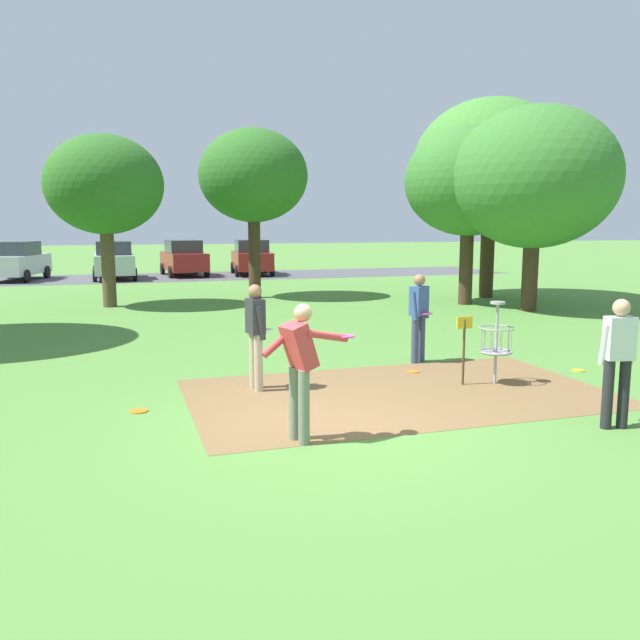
% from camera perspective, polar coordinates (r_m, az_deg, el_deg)
% --- Properties ---
extents(ground_plane, '(160.00, 160.00, 0.00)m').
position_cam_1_polar(ground_plane, '(8.59, 0.56, -9.57)').
color(ground_plane, '#518438').
extents(dirt_tee_pad, '(6.55, 3.84, 0.01)m').
position_cam_1_polar(dirt_tee_pad, '(10.41, 6.91, -6.39)').
color(dirt_tee_pad, brown).
rests_on(dirt_tee_pad, ground).
extents(disc_golf_basket, '(0.98, 0.58, 1.39)m').
position_cam_1_polar(disc_golf_basket, '(11.15, 14.96, -1.67)').
color(disc_golf_basket, '#9E9EA3').
rests_on(disc_golf_basket, ground).
extents(player_foreground_watching, '(0.49, 0.45, 1.71)m').
position_cam_1_polar(player_foreground_watching, '(12.59, 8.69, 0.63)').
color(player_foreground_watching, '#384260').
rests_on(player_foreground_watching, ground).
extents(player_throwing, '(0.49, 0.43, 1.71)m').
position_cam_1_polar(player_throwing, '(9.24, 24.73, -2.88)').
color(player_throwing, '#232328').
rests_on(player_throwing, ground).
extents(player_waiting_left, '(0.42, 0.49, 1.71)m').
position_cam_1_polar(player_waiting_left, '(10.41, -5.67, -0.94)').
color(player_waiting_left, tan).
rests_on(player_waiting_left, ground).
extents(player_waiting_right, '(1.17, 0.45, 1.71)m').
position_cam_1_polar(player_waiting_right, '(7.88, -1.74, -3.82)').
color(player_waiting_right, slate).
rests_on(player_waiting_right, ground).
extents(frisbee_near_basket, '(0.22, 0.22, 0.02)m').
position_cam_1_polar(frisbee_near_basket, '(11.88, 8.20, -4.52)').
color(frisbee_near_basket, orange).
rests_on(frisbee_near_basket, ground).
extents(frisbee_by_tee, '(0.25, 0.25, 0.02)m').
position_cam_1_polar(frisbee_by_tee, '(9.70, -15.64, -7.71)').
color(frisbee_by_tee, orange).
rests_on(frisbee_by_tee, ground).
extents(frisbee_mid_grass, '(0.22, 0.22, 0.02)m').
position_cam_1_polar(frisbee_mid_grass, '(12.77, 21.76, -4.14)').
color(frisbee_mid_grass, gold).
rests_on(frisbee_mid_grass, ground).
extents(tree_near_left, '(3.87, 3.87, 6.01)m').
position_cam_1_polar(tree_near_left, '(23.66, -5.88, 12.45)').
color(tree_near_left, '#422D1E').
rests_on(tree_near_left, ground).
extents(tree_near_right, '(5.50, 5.50, 7.05)m').
position_cam_1_polar(tree_near_right, '(24.45, 14.76, 12.95)').
color(tree_near_right, '#422D1E').
rests_on(tree_near_right, ground).
extents(tree_mid_left, '(3.69, 3.69, 5.46)m').
position_cam_1_polar(tree_mid_left, '(21.97, -18.42, 11.17)').
color(tree_mid_left, brown).
rests_on(tree_mid_left, ground).
extents(tree_mid_center, '(5.00, 5.00, 6.17)m').
position_cam_1_polar(tree_mid_center, '(20.95, 18.34, 11.78)').
color(tree_mid_center, '#422D1E').
rests_on(tree_mid_center, ground).
extents(tree_mid_right, '(4.18, 4.18, 5.82)m').
position_cam_1_polar(tree_mid_right, '(22.10, 12.95, 11.77)').
color(tree_mid_right, '#422D1E').
rests_on(tree_mid_right, ground).
extents(parking_lot_strip, '(36.00, 6.00, 0.01)m').
position_cam_1_polar(parking_lot_strip, '(33.69, -13.26, 3.69)').
color(parking_lot_strip, '#4C4C51').
rests_on(parking_lot_strip, ground).
extents(parked_car_leftmost, '(2.77, 4.51, 1.84)m').
position_cam_1_polar(parked_car_leftmost, '(34.03, -25.10, 4.72)').
color(parked_car_leftmost, '#B2B7BC').
rests_on(parked_car_leftmost, ground).
extents(parked_car_center_left, '(2.03, 4.23, 1.84)m').
position_cam_1_polar(parked_car_center_left, '(33.09, -17.66, 5.03)').
color(parked_car_center_left, '#B2B7BC').
rests_on(parked_car_center_left, ground).
extents(parked_car_center_right, '(2.24, 4.33, 1.84)m').
position_cam_1_polar(parked_car_center_right, '(34.40, -11.89, 5.36)').
color(parked_car_center_right, maroon).
rests_on(parked_car_center_right, ground).
extents(parked_car_rightmost, '(2.26, 4.34, 1.84)m').
position_cam_1_polar(parked_car_rightmost, '(34.56, -6.03, 5.51)').
color(parked_car_rightmost, maroon).
rests_on(parked_car_rightmost, ground).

